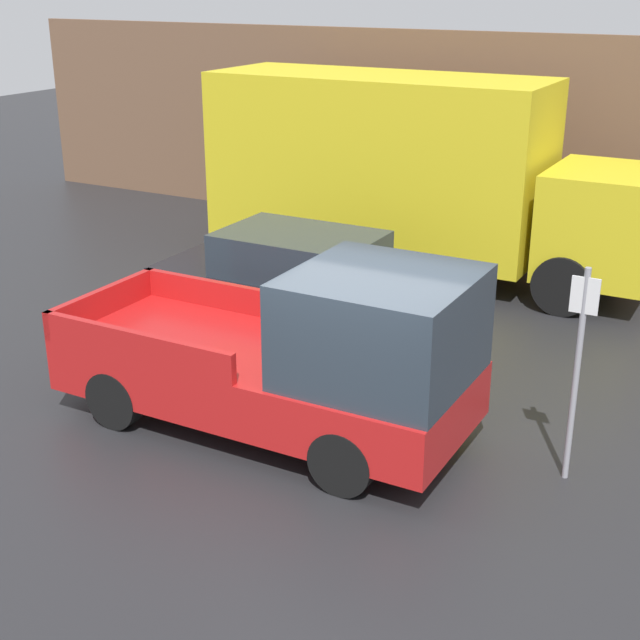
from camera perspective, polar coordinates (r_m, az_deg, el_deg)
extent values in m
plane|color=#232326|center=(10.37, 2.07, -9.62)|extent=(60.00, 60.00, 0.00)
cube|color=brown|center=(18.77, 16.46, 10.59)|extent=(28.00, 0.15, 4.27)
cube|color=red|center=(11.08, -3.67, -3.56)|extent=(5.16, 2.08, 0.68)
cube|color=#28333D|center=(10.00, 3.98, -0.43)|extent=(1.96, 1.96, 1.23)
cube|color=red|center=(12.25, -5.85, 1.49)|extent=(2.84, 0.10, 0.37)
cube|color=red|center=(10.79, -11.79, -1.64)|extent=(2.84, 0.10, 0.37)
cube|color=red|center=(12.34, -13.72, 1.13)|extent=(0.10, 2.08, 0.37)
cylinder|color=black|center=(11.28, 5.82, -4.86)|extent=(0.76, 0.26, 0.76)
cylinder|color=black|center=(9.79, 1.48, -9.05)|extent=(0.76, 0.26, 0.76)
cylinder|color=black|center=(12.73, -7.52, -1.79)|extent=(0.76, 0.26, 0.76)
cylinder|color=black|center=(11.44, -12.96, -4.93)|extent=(0.76, 0.26, 0.76)
cube|color=black|center=(14.00, -1.73, 1.74)|extent=(4.39, 1.85, 0.67)
cube|color=#28333D|center=(13.73, -1.28, 4.27)|extent=(2.41, 1.63, 0.66)
cylinder|color=black|center=(14.20, 4.72, 0.77)|extent=(0.75, 0.22, 0.75)
cylinder|color=black|center=(12.81, 1.67, -1.48)|extent=(0.75, 0.22, 0.75)
cylinder|color=black|center=(15.44, -4.52, 2.47)|extent=(0.75, 0.22, 0.75)
cylinder|color=black|center=(14.17, -8.17, 0.57)|extent=(0.75, 0.22, 0.75)
cube|color=gold|center=(15.99, 17.65, 5.97)|extent=(1.83, 2.21, 1.81)
cube|color=gold|center=(17.13, 3.73, 10.17)|extent=(6.33, 2.33, 3.14)
cylinder|color=black|center=(17.26, 16.98, 4.08)|extent=(1.01, 0.30, 1.01)
cylinder|color=black|center=(15.33, 15.27, 2.15)|extent=(1.01, 0.30, 1.01)
cylinder|color=black|center=(18.93, 1.41, 6.47)|extent=(1.01, 0.30, 1.01)
cylinder|color=black|center=(17.19, -1.77, 4.94)|extent=(1.01, 0.30, 1.01)
cylinder|color=gray|center=(10.06, 16.06, -3.53)|extent=(0.07, 0.07, 2.49)
cube|color=silver|center=(9.70, 16.59, 1.51)|extent=(0.30, 0.02, 0.40)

